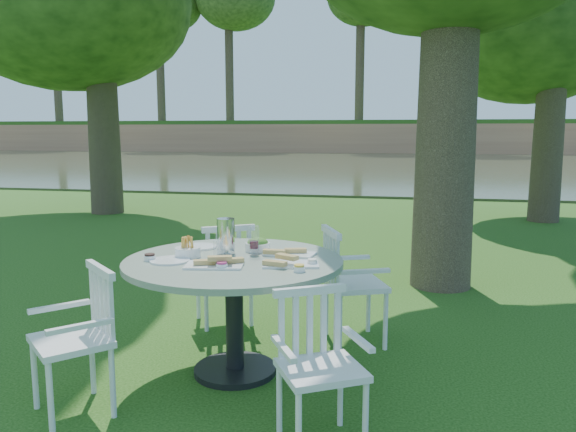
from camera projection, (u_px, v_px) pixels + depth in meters
The scene contains 9 objects.
ground at pixel (283, 310), 5.16m from camera, with size 140.00×140.00×0.00m, color #163D0C.
table at pixel (234, 280), 3.74m from camera, with size 1.45×1.45×0.79m.
chair_ne at pixel (344, 277), 4.30m from camera, with size 0.57×0.58×0.90m.
chair_nw at pixel (226, 266), 4.69m from camera, with size 0.59×0.58×0.87m.
chair_sw at pixel (85, 328), 3.26m from camera, with size 0.59×0.59×0.85m.
chair_se at pixel (316, 353), 2.95m from camera, with size 0.54×0.53×0.81m.
tableware at pixel (230, 249), 3.79m from camera, with size 1.16×0.78×0.24m.
river at pixel (385, 165), 27.41m from camera, with size 100.00×28.00×0.12m, color #333A22.
far_bank at pixel (400, 59), 43.80m from camera, with size 100.00×18.00×15.20m.
Camera 1 is at (1.07, -4.86, 1.63)m, focal length 35.00 mm.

